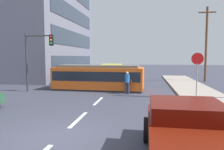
% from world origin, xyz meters
% --- Properties ---
extents(ground_plane, '(120.00, 120.00, 0.00)m').
position_xyz_m(ground_plane, '(0.00, 10.00, 0.00)').
color(ground_plane, '#393B49').
extents(sidewalk_curb_right, '(3.20, 36.00, 0.14)m').
position_xyz_m(sidewalk_curb_right, '(6.80, 6.00, 0.07)').
color(sidewalk_curb_right, '#A09386').
rests_on(sidewalk_curb_right, ground).
extents(lane_stripe_1, '(0.16, 2.40, 0.01)m').
position_xyz_m(lane_stripe_1, '(0.00, 2.00, 0.01)').
color(lane_stripe_1, silver).
rests_on(lane_stripe_1, ground).
extents(lane_stripe_2, '(0.16, 2.40, 0.01)m').
position_xyz_m(lane_stripe_2, '(0.00, 6.00, 0.01)').
color(lane_stripe_2, silver).
rests_on(lane_stripe_2, ground).
extents(lane_stripe_3, '(0.16, 2.40, 0.01)m').
position_xyz_m(lane_stripe_3, '(0.00, 16.54, 0.01)').
color(lane_stripe_3, silver).
rests_on(lane_stripe_3, ground).
extents(lane_stripe_4, '(0.16, 2.40, 0.01)m').
position_xyz_m(lane_stripe_4, '(0.00, 22.54, 0.01)').
color(lane_stripe_4, silver).
rests_on(lane_stripe_4, ground).
extents(corner_building, '(15.95, 17.79, 19.20)m').
position_xyz_m(corner_building, '(-14.55, 21.32, 9.60)').
color(corner_building, slate).
rests_on(corner_building, ground).
extents(streetcar_tram, '(7.51, 2.80, 2.08)m').
position_xyz_m(streetcar_tram, '(-0.99, 10.54, 1.08)').
color(streetcar_tram, orange).
rests_on(streetcar_tram, ground).
extents(city_bus, '(2.71, 5.97, 1.83)m').
position_xyz_m(city_bus, '(-1.32, 18.59, 1.06)').
color(city_bus, '#D6C612').
rests_on(city_bus, ground).
extents(pedestrian_crossing, '(0.51, 0.36, 1.67)m').
position_xyz_m(pedestrian_crossing, '(1.56, 8.90, 0.94)').
color(pedestrian_crossing, '#333851').
rests_on(pedestrian_crossing, ground).
extents(pickup_truck_parked, '(2.30, 5.01, 1.55)m').
position_xyz_m(pickup_truck_parked, '(4.00, -1.50, 0.80)').
color(pickup_truck_parked, '#5C1206').
rests_on(pickup_truck_parked, ground).
extents(parked_sedan_mid, '(1.95, 4.56, 1.19)m').
position_xyz_m(parked_sedan_mid, '(-4.82, 14.50, 0.62)').
color(parked_sedan_mid, beige).
rests_on(parked_sedan_mid, ground).
extents(parked_sedan_far, '(2.11, 4.05, 1.19)m').
position_xyz_m(parked_sedan_far, '(-5.70, 20.98, 0.62)').
color(parked_sedan_far, silver).
rests_on(parked_sedan_far, ground).
extents(parked_sedan_furthest, '(1.98, 4.49, 1.19)m').
position_xyz_m(parked_sedan_furthest, '(-5.07, 27.59, 0.62)').
color(parked_sedan_furthest, silver).
rests_on(parked_sedan_furthest, ground).
extents(stop_sign, '(0.76, 0.07, 2.88)m').
position_xyz_m(stop_sign, '(6.17, 7.51, 2.19)').
color(stop_sign, gray).
rests_on(stop_sign, sidewalk_curb_right).
extents(traffic_light_mast, '(2.34, 0.33, 4.59)m').
position_xyz_m(traffic_light_mast, '(-5.49, 8.82, 3.21)').
color(traffic_light_mast, '#333333').
rests_on(traffic_light_mast, ground).
extents(utility_pole_mid, '(1.80, 0.24, 8.17)m').
position_xyz_m(utility_pole_mid, '(9.43, 18.11, 4.27)').
color(utility_pole_mid, brown).
rests_on(utility_pole_mid, ground).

